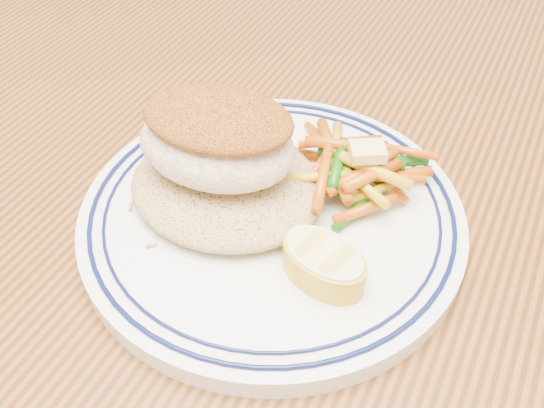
{
  "coord_description": "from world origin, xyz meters",
  "views": [
    {
      "loc": [
        0.12,
        -0.3,
        1.05
      ],
      "look_at": [
        -0.0,
        -0.05,
        0.77
      ],
      "focal_mm": 40.0,
      "sensor_mm": 36.0,
      "label": 1
    }
  ],
  "objects_px": {
    "fish_fillet": "(217,138)",
    "vegetable_pile": "(351,167)",
    "dining_table": "(301,267)",
    "lemon_wedge": "(323,262)",
    "plate": "(272,215)",
    "rice_pilaf": "(227,182)"
  },
  "relations": [
    {
      "from": "dining_table",
      "to": "fish_fillet",
      "type": "relative_size",
      "value": 13.56
    },
    {
      "from": "rice_pilaf",
      "to": "vegetable_pile",
      "type": "height_order",
      "value": "vegetable_pile"
    },
    {
      "from": "vegetable_pile",
      "to": "dining_table",
      "type": "bearing_deg",
      "value": 176.66
    },
    {
      "from": "dining_table",
      "to": "lemon_wedge",
      "type": "height_order",
      "value": "lemon_wedge"
    },
    {
      "from": "vegetable_pile",
      "to": "rice_pilaf",
      "type": "bearing_deg",
      "value": -144.02
    },
    {
      "from": "dining_table",
      "to": "plate",
      "type": "bearing_deg",
      "value": -92.51
    },
    {
      "from": "rice_pilaf",
      "to": "vegetable_pile",
      "type": "bearing_deg",
      "value": 35.98
    },
    {
      "from": "dining_table",
      "to": "lemon_wedge",
      "type": "xyz_separation_m",
      "value": [
        0.05,
        -0.09,
        0.12
      ]
    },
    {
      "from": "fish_fillet",
      "to": "vegetable_pile",
      "type": "distance_m",
      "value": 0.09
    },
    {
      "from": "plate",
      "to": "fish_fillet",
      "type": "distance_m",
      "value": 0.06
    },
    {
      "from": "dining_table",
      "to": "plate",
      "type": "relative_size",
      "value": 5.93
    },
    {
      "from": "rice_pilaf",
      "to": "vegetable_pile",
      "type": "distance_m",
      "value": 0.08
    },
    {
      "from": "plate",
      "to": "lemon_wedge",
      "type": "distance_m",
      "value": 0.07
    },
    {
      "from": "fish_fillet",
      "to": "vegetable_pile",
      "type": "xyz_separation_m",
      "value": [
        0.08,
        0.05,
        -0.03
      ]
    },
    {
      "from": "dining_table",
      "to": "plate",
      "type": "height_order",
      "value": "plate"
    },
    {
      "from": "vegetable_pile",
      "to": "plate",
      "type": "bearing_deg",
      "value": -127.11
    },
    {
      "from": "rice_pilaf",
      "to": "lemon_wedge",
      "type": "relative_size",
      "value": 2.06
    },
    {
      "from": "dining_table",
      "to": "rice_pilaf",
      "type": "xyz_separation_m",
      "value": [
        -0.03,
        -0.05,
        0.12
      ]
    },
    {
      "from": "dining_table",
      "to": "rice_pilaf",
      "type": "relative_size",
      "value": 11.4
    },
    {
      "from": "vegetable_pile",
      "to": "lemon_wedge",
      "type": "xyz_separation_m",
      "value": [
        0.02,
        -0.08,
        -0.0
      ]
    },
    {
      "from": "plate",
      "to": "vegetable_pile",
      "type": "distance_m",
      "value": 0.06
    },
    {
      "from": "plate",
      "to": "fish_fillet",
      "type": "height_order",
      "value": "fish_fillet"
    }
  ]
}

